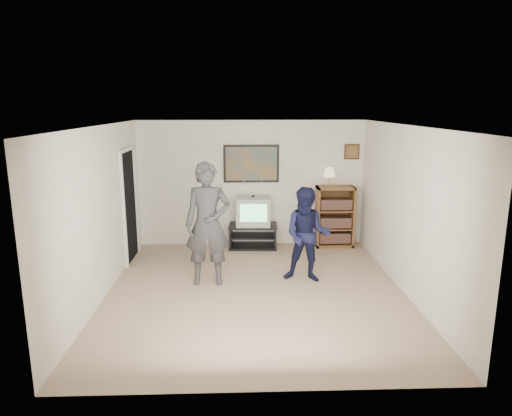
{
  "coord_description": "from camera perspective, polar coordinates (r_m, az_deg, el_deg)",
  "views": [
    {
      "loc": [
        -0.23,
        -6.51,
        2.79
      ],
      "look_at": [
        0.03,
        0.71,
        1.15
      ],
      "focal_mm": 32.0,
      "sensor_mm": 36.0,
      "label": 1
    }
  ],
  "objects": [
    {
      "name": "person_short",
      "position": [
        7.31,
        6.4,
        -3.36
      ],
      "size": [
        0.87,
        0.75,
        1.53
      ],
      "primitive_type": "imported",
      "rotation": [
        0.0,
        0.0,
        -0.25
      ],
      "color": "black",
      "rests_on": "room_shell"
    },
    {
      "name": "controller_right",
      "position": [
        7.43,
        6.19,
        -0.06
      ],
      "size": [
        0.08,
        0.12,
        0.03
      ],
      "primitive_type": "cube",
      "rotation": [
        0.0,
        0.0,
        -0.4
      ],
      "color": "white",
      "rests_on": "person_short"
    },
    {
      "name": "doorway",
      "position": [
        8.54,
        -15.58,
        0.22
      ],
      "size": [
        0.03,
        0.85,
        2.0
      ],
      "primitive_type": "cube",
      "color": "black",
      "rests_on": "room_shell"
    },
    {
      "name": "bookshelf",
      "position": [
        9.25,
        9.78,
        -1.05
      ],
      "size": [
        0.74,
        0.42,
        1.21
      ],
      "primitive_type": null,
      "color": "brown",
      "rests_on": "room_shell"
    },
    {
      "name": "small_picture",
      "position": [
        9.31,
        11.9,
        6.9
      ],
      "size": [
        0.3,
        0.03,
        0.3
      ],
      "primitive_type": "cube",
      "color": "#321E10",
      "rests_on": "room_shell"
    },
    {
      "name": "air_vent",
      "position": [
        9.03,
        -4.12,
        7.42
      ],
      "size": [
        0.28,
        0.02,
        0.14
      ],
      "primitive_type": "cube",
      "color": "white",
      "rests_on": "room_shell"
    },
    {
      "name": "crt_television",
      "position": [
        8.98,
        -0.37,
        -0.35
      ],
      "size": [
        0.67,
        0.57,
        0.56
      ],
      "primitive_type": null,
      "rotation": [
        0.0,
        0.0,
        -0.02
      ],
      "color": "#A7A7A2",
      "rests_on": "media_stand"
    },
    {
      "name": "media_stand",
      "position": [
        9.11,
        -0.38,
        -3.5
      ],
      "size": [
        0.97,
        0.58,
        0.47
      ],
      "rotation": [
        0.0,
        0.0,
        -0.06
      ],
      "color": "black",
      "rests_on": "room_shell"
    },
    {
      "name": "controller_left",
      "position": [
        7.31,
        -6.17,
        0.78
      ],
      "size": [
        0.06,
        0.12,
        0.03
      ],
      "primitive_type": "cube",
      "rotation": [
        0.0,
        0.0,
        -0.23
      ],
      "color": "white",
      "rests_on": "person_tall"
    },
    {
      "name": "room_shell",
      "position": [
        7.03,
        -0.14,
        0.14
      ],
      "size": [
        4.51,
        5.0,
        2.51
      ],
      "color": "#967B5F",
      "rests_on": "ground"
    },
    {
      "name": "person_tall",
      "position": [
        7.15,
        -6.05,
        -2.02
      ],
      "size": [
        0.72,
        0.49,
        1.94
      ],
      "primitive_type": "imported",
      "rotation": [
        0.0,
        0.0,
        0.03
      ],
      "color": "#363639",
      "rests_on": "room_shell"
    },
    {
      "name": "poster",
      "position": [
        9.06,
        -0.59,
        5.56
      ],
      "size": [
        1.1,
        0.03,
        0.75
      ],
      "primitive_type": "cube",
      "color": "black",
      "rests_on": "room_shell"
    },
    {
      "name": "table_lamp",
      "position": [
        9.08,
        9.15,
        3.85
      ],
      "size": [
        0.24,
        0.24,
        0.38
      ],
      "primitive_type": null,
      "color": "beige",
      "rests_on": "bookshelf"
    }
  ]
}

